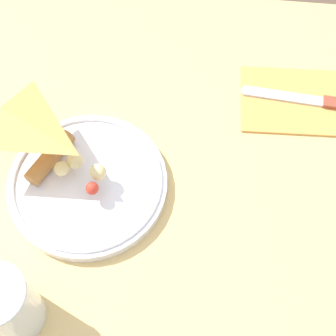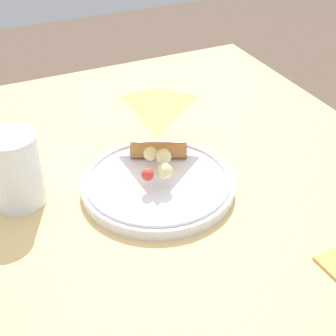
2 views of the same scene
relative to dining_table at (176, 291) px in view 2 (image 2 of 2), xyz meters
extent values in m
cube|color=#DBB770|center=(0.00, 0.00, 0.08)|extent=(1.11, 0.83, 0.03)
cube|color=#382D23|center=(0.51, -0.37, -0.27)|extent=(0.06, 0.06, 0.68)
cylinder|color=white|center=(0.11, -0.02, 0.11)|extent=(0.22, 0.22, 0.02)
torus|color=white|center=(0.11, -0.02, 0.12)|extent=(0.21, 0.21, 0.01)
pyramid|color=#DBA351|center=(0.11, -0.02, 0.13)|extent=(0.15, 0.14, 0.02)
cylinder|color=#B77A3D|center=(0.16, -0.05, 0.13)|extent=(0.06, 0.09, 0.02)
sphere|color=#EFDB93|center=(0.09, -0.02, 0.14)|extent=(0.02, 0.02, 0.02)
sphere|color=#EFDB93|center=(0.12, -0.04, 0.14)|extent=(0.02, 0.02, 0.02)
sphere|color=red|center=(0.09, 0.00, 0.14)|extent=(0.02, 0.02, 0.02)
sphere|color=#EFDB93|center=(0.14, -0.02, 0.14)|extent=(0.02, 0.02, 0.02)
cylinder|color=white|center=(0.16, 0.16, 0.15)|extent=(0.07, 0.07, 0.11)
cylinder|color=#B27F42|center=(0.16, 0.16, 0.14)|extent=(0.06, 0.06, 0.08)
torus|color=white|center=(0.16, 0.16, 0.20)|extent=(0.07, 0.07, 0.00)
camera|label=1|loc=(-0.04, 0.29, 0.75)|focal=55.00mm
camera|label=2|loc=(-0.44, 0.22, 0.55)|focal=55.00mm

